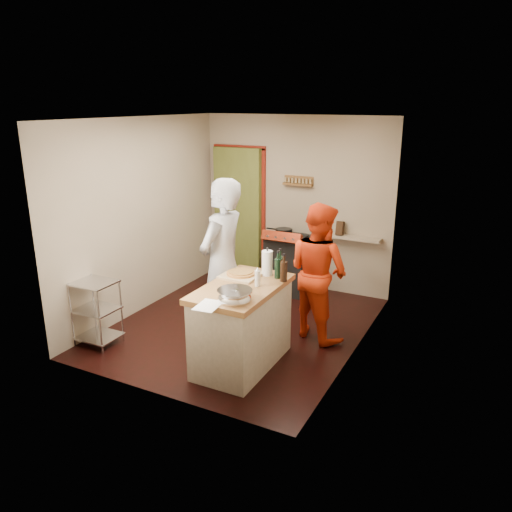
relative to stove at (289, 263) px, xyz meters
The scene contains 10 objects.
floor 1.49m from the stove, 91.94° to the right, with size 3.50×3.50×0.00m, color black.
back_wall 1.03m from the stove, 152.49° to the left, with size 3.00×0.44×2.60m.
left_wall 2.27m from the stove, 137.40° to the right, with size 0.04×3.50×2.60m, color gray.
right_wall 2.20m from the stove, 44.44° to the right, with size 0.04×3.50×2.60m, color gray.
ceiling 2.59m from the stove, 91.94° to the right, with size 3.00×3.50×0.02m, color white.
stove is the anchor object (origin of this frame).
wire_shelving 2.94m from the stove, 116.85° to the right, with size 0.48×0.40×0.80m.
island 2.31m from the stove, 79.16° to the right, with size 0.74×1.38×1.23m.
person_stripe 1.96m from the stove, 90.95° to the right, with size 0.72×0.47×1.98m, color #9E9EA2.
person_red 1.57m from the stove, 53.36° to the right, with size 0.81×0.63×1.67m, color red.
Camera 1 is at (2.85, -5.16, 2.80)m, focal length 35.00 mm.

